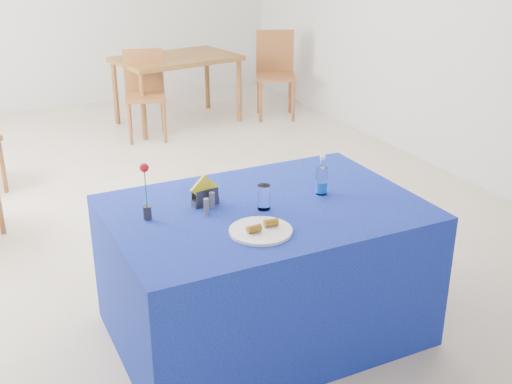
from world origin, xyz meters
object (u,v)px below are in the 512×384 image
plate (261,231)px  water_bottle (322,181)px  chair_bg_right (275,68)px  blue_table (265,270)px  chair_bg_left (145,88)px  oak_table (176,63)px

plate → water_bottle: bearing=29.0°
water_bottle → chair_bg_right: size_ratio=0.22×
blue_table → water_bottle: bearing=2.6°
blue_table → chair_bg_left: bearing=82.8°
oak_table → chair_bg_right: 1.16m
blue_table → chair_bg_right: chair_bg_right is taller
plate → chair_bg_left: bearing=81.1°
water_bottle → chair_bg_left: water_bottle is taller
plate → oak_table: bearing=75.7°
water_bottle → oak_table: size_ratio=0.15×
blue_table → water_bottle: water_bottle is taller
chair_bg_right → chair_bg_left: bearing=-152.1°
blue_table → oak_table: blue_table is taller
plate → chair_bg_left: 4.05m
oak_table → chair_bg_right: size_ratio=1.44×
oak_table → chair_bg_right: (1.13, -0.21, -0.11)m
plate → oak_table: 4.48m
plate → water_bottle: 0.58m
plate → oak_table: size_ratio=0.21×
plate → blue_table: 0.49m
water_bottle → chair_bg_right: (1.73, 3.85, -0.26)m
chair_bg_right → water_bottle: bearing=-91.3°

